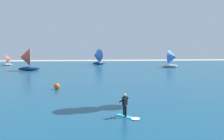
{
  "coord_description": "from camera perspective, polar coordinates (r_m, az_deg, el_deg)",
  "views": [
    {
      "loc": [
        -1.56,
        0.1,
        4.9
      ],
      "look_at": [
        0.31,
        18.1,
        3.28
      ],
      "focal_mm": 37.02,
      "sensor_mm": 36.0,
      "label": 1
    }
  ],
  "objects": [
    {
      "name": "marker_buoy",
      "position": [
        28.59,
        -13.45,
        -3.95
      ],
      "size": [
        0.74,
        0.74,
        0.74
      ],
      "primitive_type": "sphere",
      "color": "#E55919",
      "rests_on": "ocean"
    },
    {
      "name": "ocean",
      "position": [
        51.58,
        -4.16,
        -0.32
      ],
      "size": [
        160.0,
        90.0,
        0.1
      ],
      "primitive_type": "cube",
      "color": "navy",
      "rests_on": "ground"
    },
    {
      "name": "kitesurfer",
      "position": [
        16.63,
        3.7,
        -9.53
      ],
      "size": [
        1.71,
        1.84,
        1.67
      ],
      "color": "#26B2CC",
      "rests_on": "ocean"
    },
    {
      "name": "sailboat_anchored_offshore",
      "position": [
        73.2,
        -3.71,
        3.31
      ],
      "size": [
        4.99,
        4.57,
        5.54
      ],
      "color": "navy",
      "rests_on": "ocean"
    },
    {
      "name": "sailboat_mid_left",
      "position": [
        63.76,
        14.6,
        2.78
      ],
      "size": [
        4.73,
        4.46,
        5.26
      ],
      "color": "silver",
      "rests_on": "ocean"
    },
    {
      "name": "sailboat_leading",
      "position": [
        55.9,
        -20.49,
        2.52
      ],
      "size": [
        5.05,
        4.42,
        5.69
      ],
      "color": "navy",
      "rests_on": "ocean"
    },
    {
      "name": "sailboat_far_right",
      "position": [
        76.2,
        -24.24,
        2.26
      ],
      "size": [
        3.18,
        2.8,
        3.57
      ],
      "color": "white",
      "rests_on": "ocean"
    }
  ]
}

